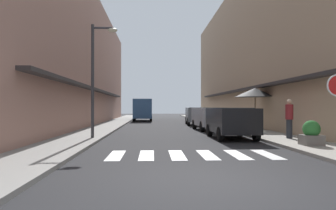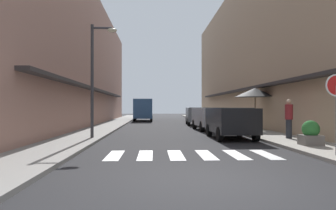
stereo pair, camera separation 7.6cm
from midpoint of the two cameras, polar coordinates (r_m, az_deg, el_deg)
ground_plane at (r=24.99m, az=0.11°, el=-3.80°), size 100.50×100.50×0.00m
sidewalk_left at (r=25.20m, az=-10.53°, el=-3.63°), size 2.22×63.95×0.12m
sidewalk_right at (r=25.64m, az=10.56°, el=-3.58°), size 2.22×63.95×0.12m
building_row_left at (r=27.40m, az=-17.70°, el=7.68°), size 5.50×43.11×10.65m
building_row_right at (r=28.22m, az=17.17°, el=8.81°), size 5.50×43.11×11.99m
crosswalk at (r=10.51m, az=3.98°, el=-8.56°), size 5.20×2.20×0.01m
parked_car_near at (r=16.04m, az=10.66°, el=-2.44°), size 1.85×4.00×1.47m
parked_car_mid at (r=21.67m, az=7.16°, el=-1.89°), size 1.97×4.22×1.47m
parked_car_far at (r=27.92m, az=4.94°, el=-1.55°), size 1.95×4.06×1.47m
delivery_van at (r=36.31m, az=-4.45°, el=-0.51°), size 2.08×5.43×2.37m
street_lamp at (r=15.53m, az=-12.25°, el=6.22°), size 1.19×0.28×5.15m
cafe_umbrella at (r=21.03m, az=14.63°, el=2.07°), size 2.47×2.47×2.56m
planter_corner at (r=13.19m, az=23.26°, el=-4.54°), size 0.70×0.70×0.90m
pedestrian_walking_near at (r=15.66m, az=19.98°, el=-2.06°), size 0.34×0.34×1.73m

